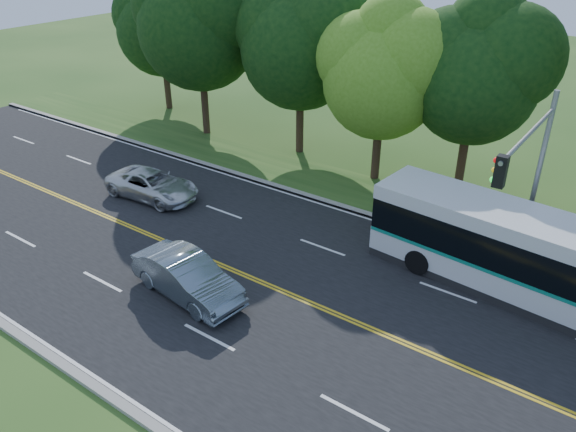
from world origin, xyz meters
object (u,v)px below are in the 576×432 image
Objects in this scene: traffic_signal at (529,170)px; suv at (152,185)px; transit_bus at (535,261)px; sedan at (187,277)px.

suv is at bearing -170.60° from traffic_signal.
transit_bus is at bearing -28.24° from traffic_signal.
transit_bus is 2.55× the size of suv.
sedan is at bearing -140.51° from traffic_signal.
suv is (-16.37, -2.71, -3.98)m from traffic_signal.
traffic_signal is 1.46× the size of suv.
traffic_signal reaches higher than suv.
sedan is 8.67m from suv.
traffic_signal reaches higher than sedan.
transit_bus is 17.49m from suv.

